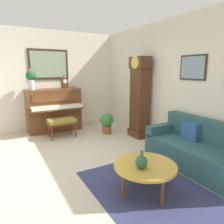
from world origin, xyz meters
TOP-DOWN VIEW (x-y plane):
  - ground_plane at (0.00, 0.00)m, footprint 6.40×6.00m
  - wall_left at (-2.60, 0.01)m, footprint 0.13×4.90m
  - wall_back at (0.01, 2.40)m, footprint 5.30×0.13m
  - area_rug at (1.50, 0.75)m, footprint 2.10×1.50m
  - piano at (-2.23, 0.33)m, footprint 0.87×1.44m
  - piano_bench at (-1.51, 0.34)m, footprint 0.42×0.70m
  - grandfather_clock at (-0.61, 2.09)m, footprint 0.52×0.34m
  - couch at (1.32, 1.98)m, footprint 1.90×0.80m
  - coffee_table at (1.43, 0.68)m, footprint 0.88×0.88m
  - mantel_clock at (-2.23, 0.67)m, footprint 0.13×0.18m
  - flower_vase at (-2.23, -0.21)m, footprint 0.26×0.26m
  - green_jug at (1.49, 0.57)m, footprint 0.17×0.17m
  - potted_plant at (-1.23, 1.49)m, footprint 0.36×0.36m

SIDE VIEW (x-z plane):
  - ground_plane at x=0.00m, z-range -0.10..0.00m
  - area_rug at x=1.50m, z-range 0.00..0.01m
  - couch at x=1.32m, z-range -0.11..0.73m
  - potted_plant at x=-1.23m, z-range 0.04..0.60m
  - coffee_table at x=1.43m, z-range 0.18..0.59m
  - piano_bench at x=-1.51m, z-range 0.17..0.65m
  - green_jug at x=1.49m, z-range 0.38..0.62m
  - piano at x=-2.23m, z-range 0.01..1.19m
  - grandfather_clock at x=-0.61m, z-range -0.05..1.98m
  - mantel_clock at x=-2.23m, z-range 1.17..1.55m
  - wall_back at x=0.01m, z-range 0.00..2.80m
  - wall_left at x=-2.60m, z-range 0.01..2.81m
  - flower_vase at x=-2.23m, z-range 1.21..1.79m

